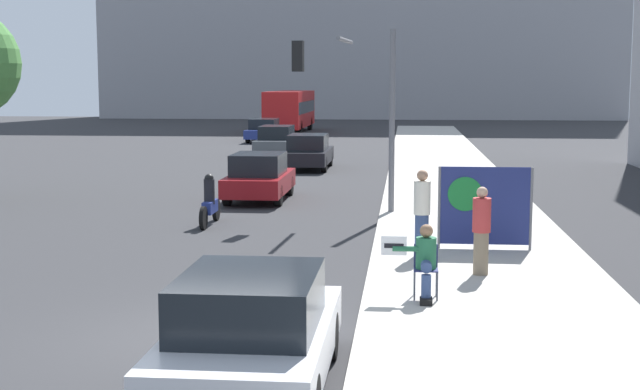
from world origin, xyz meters
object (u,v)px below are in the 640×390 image
(protest_banner, at_px, (484,206))
(parked_car_curbside, at_px, (252,332))
(traffic_light_pole, at_px, (354,89))
(jogger_on_sidewalk, at_px, (481,230))
(city_bus_on_road, at_px, (290,109))
(pedestrian_behind, at_px, (422,212))
(motorcycle_on_road, at_px, (210,204))
(car_on_road_nearest, at_px, (259,177))
(car_on_road_far_lane, at_px, (264,130))
(car_on_road_distant, at_px, (277,141))
(car_on_road_midblock, at_px, (308,152))
(seated_protester, at_px, (425,259))

(protest_banner, xyz_separation_m, parked_car_curbside, (-3.50, -8.71, -0.37))
(protest_banner, bearing_deg, traffic_light_pole, 119.74)
(jogger_on_sidewalk, height_order, city_bus_on_road, city_bus_on_road)
(jogger_on_sidewalk, bearing_deg, pedestrian_behind, -30.70)
(jogger_on_sidewalk, bearing_deg, motorcycle_on_road, -17.13)
(traffic_light_pole, distance_m, parked_car_curbside, 14.45)
(city_bus_on_road, relative_size, motorcycle_on_road, 5.01)
(pedestrian_behind, bearing_deg, traffic_light_pole, 57.82)
(jogger_on_sidewalk, relative_size, motorcycle_on_road, 0.77)
(car_on_road_nearest, height_order, car_on_road_far_lane, car_on_road_nearest)
(parked_car_curbside, distance_m, car_on_road_distant, 34.73)
(pedestrian_behind, xyz_separation_m, traffic_light_pole, (-1.79, 6.39, 2.46))
(car_on_road_midblock, bearing_deg, car_on_road_distant, 108.80)
(seated_protester, relative_size, city_bus_on_road, 0.12)
(traffic_light_pole, xyz_separation_m, motorcycle_on_road, (-3.64, -1.88, -2.97))
(jogger_on_sidewalk, distance_m, parked_car_curbside, 6.94)
(traffic_light_pole, height_order, car_on_road_nearest, traffic_light_pole)
(protest_banner, distance_m, city_bus_on_road, 47.24)
(protest_banner, xyz_separation_m, traffic_light_pole, (-3.12, 5.46, 2.44))
(car_on_road_midblock, bearing_deg, motorcycle_on_road, -93.48)
(jogger_on_sidewalk, bearing_deg, seated_protester, 87.73)
(seated_protester, xyz_separation_m, city_bus_on_road, (-8.86, 50.67, 0.91))
(car_on_road_far_lane, distance_m, motorcycle_on_road, 32.46)
(protest_banner, relative_size, traffic_light_pole, 0.40)
(pedestrian_behind, bearing_deg, protest_banner, -12.99)
(protest_banner, distance_m, car_on_road_nearest, 10.57)
(traffic_light_pole, distance_m, motorcycle_on_road, 5.06)
(parked_car_curbside, bearing_deg, jogger_on_sidewalk, 62.19)
(seated_protester, xyz_separation_m, parked_car_curbside, (-2.16, -4.17, -0.10))
(pedestrian_behind, relative_size, traffic_light_pole, 0.36)
(car_on_road_distant, bearing_deg, motorcycle_on_road, -86.24)
(car_on_road_far_lane, bearing_deg, city_bus_on_road, 88.50)
(seated_protester, height_order, car_on_road_midblock, car_on_road_midblock)
(jogger_on_sidewalk, distance_m, motorcycle_on_road, 8.96)
(traffic_light_pole, relative_size, car_on_road_nearest, 1.21)
(pedestrian_behind, height_order, motorcycle_on_road, pedestrian_behind)
(car_on_road_distant, relative_size, car_on_road_far_lane, 0.98)
(city_bus_on_road, distance_m, motorcycle_on_road, 42.69)
(car_on_road_midblock, bearing_deg, jogger_on_sidewalk, -75.35)
(seated_protester, relative_size, motorcycle_on_road, 0.58)
(jogger_on_sidewalk, height_order, motorcycle_on_road, jogger_on_sidewalk)
(car_on_road_nearest, bearing_deg, car_on_road_midblock, 87.58)
(jogger_on_sidewalk, xyz_separation_m, pedestrian_behind, (-1.07, 1.65, 0.08))
(jogger_on_sidewalk, distance_m, car_on_road_nearest, 12.61)
(jogger_on_sidewalk, height_order, car_on_road_nearest, jogger_on_sidewalk)
(car_on_road_distant, bearing_deg, traffic_light_pole, -75.88)
(motorcycle_on_road, bearing_deg, car_on_road_distant, 93.76)
(car_on_road_midblock, xyz_separation_m, car_on_road_far_lane, (-4.64, 17.10, -0.02))
(pedestrian_behind, xyz_separation_m, motorcycle_on_road, (-5.42, 4.51, -0.51))
(car_on_road_far_lane, bearing_deg, car_on_road_nearest, -81.25)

